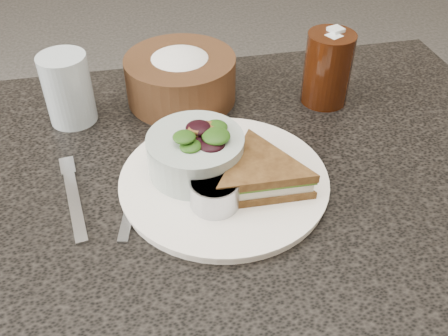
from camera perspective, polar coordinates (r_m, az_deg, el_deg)
The scene contains 11 objects.
dining_table at distance 1.01m, azimuth -0.15°, elevation -17.21°, with size 1.00×0.70×0.75m, color black.
dinner_plate at distance 0.70m, azimuth 0.00°, elevation -1.48°, with size 0.29×0.29×0.01m, color white.
sandwich at distance 0.68m, azimuth 4.22°, elevation -0.76°, with size 0.16×0.16×0.04m, color brown, non-canonical shape.
salad_bowl at distance 0.69m, azimuth -3.28°, elevation 2.32°, with size 0.14×0.14×0.08m, color #A0B0AA, non-canonical shape.
dressing_ramekin at distance 0.65m, azimuth -1.06°, elevation -2.82°, with size 0.07×0.07×0.04m, color #ACAFB6.
orange_wedge at distance 0.76m, azimuth 0.37°, elevation 3.71°, with size 0.06×0.06×0.03m, color #E74A02.
fork at distance 0.71m, azimuth -16.75°, elevation -3.66°, with size 0.02×0.16×0.00m, color #ADAEB0.
knife at distance 0.71m, azimuth -10.13°, elevation -2.08°, with size 0.01×0.21×0.00m, color gray.
bread_basket at distance 0.87m, azimuth -5.00°, elevation 10.96°, with size 0.19×0.19×0.11m, color brown, non-canonical shape.
cola_glass at distance 0.87m, azimuth 11.80°, elevation 11.40°, with size 0.08×0.08×0.14m, color black, non-canonical shape.
water_glass at distance 0.84m, azimuth -17.41°, elevation 8.61°, with size 0.08×0.08×0.12m, color #ABBAC3.
Camera 1 is at (-0.11, -0.53, 1.22)m, focal length 40.00 mm.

